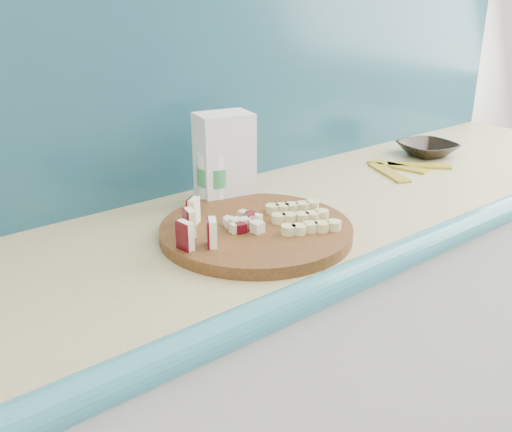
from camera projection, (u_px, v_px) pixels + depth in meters
The scene contains 10 objects.
kitchen_counter at pixel (313, 364), 1.51m from camera, with size 2.20×0.63×0.91m.
backsplash at pixel (244, 82), 1.46m from camera, with size 2.20×0.02×0.50m, color teal.
cutting_board at pixel (256, 231), 1.17m from camera, with size 0.39×0.39×0.02m, color #421F0E.
apple_wedges at pixel (195, 225), 1.09m from camera, with size 0.11×0.15×0.05m.
apple_chunks at pixel (244, 222), 1.15m from camera, with size 0.07×0.07×0.02m.
banana_slices at pixel (301, 217), 1.18m from camera, with size 0.16×0.18×0.02m.
brown_bowl at pixel (427, 149), 1.73m from camera, with size 0.17×0.17×0.04m, color black.
flour_bag at pixel (224, 159), 1.32m from camera, with size 0.12×0.09×0.21m, color silver.
canister at pixel (214, 178), 1.32m from camera, with size 0.08×0.08×0.13m.
banana_peel at pixel (402, 168), 1.61m from camera, with size 0.25×0.20×0.01m.
Camera 1 is at (-0.81, 0.62, 1.38)m, focal length 40.00 mm.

